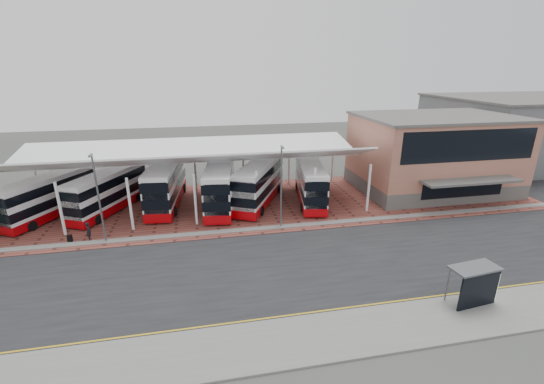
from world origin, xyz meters
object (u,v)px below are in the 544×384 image
object	(u,v)px
bus_2	(166,183)
bus_3	(220,185)
bus_shelter	(479,282)
terminal	(434,153)
bus_0	(49,197)
bus_4	(260,183)
bus_5	(310,182)
bus_1	(108,192)
pedestrian	(89,231)

from	to	relation	value
bus_2	bus_3	distance (m)	6.10
bus_2	bus_shelter	distance (m)	31.09
terminal	bus_0	distance (m)	43.82
bus_4	bus_5	world-z (taller)	bus_4
bus_1	bus_4	distance (m)	16.23
bus_1	bus_2	distance (m)	6.01
bus_2	bus_5	distance (m)	16.21
bus_1	bus_2	bearing A→B (deg)	34.75
bus_3	bus_4	bearing A→B (deg)	7.12
bus_1	bus_3	world-z (taller)	bus_3
bus_2	bus_shelter	world-z (taller)	bus_2
terminal	bus_1	size ratio (longest dim) A/B	1.77
bus_1	bus_4	world-z (taller)	bus_4
bus_2	bus_0	bearing A→B (deg)	-168.13
bus_4	bus_5	bearing A→B (deg)	21.14
terminal	bus_shelter	bearing A→B (deg)	-116.84
bus_4	bus_shelter	world-z (taller)	bus_4
bus_5	bus_shelter	world-z (taller)	bus_5
bus_0	bus_shelter	xyz separation A→B (m)	(32.64, -21.56, -0.43)
terminal	bus_shelter	world-z (taller)	terminal
pedestrian	bus_shelter	bearing A→B (deg)	-133.42
bus_shelter	bus_5	bearing A→B (deg)	97.23
bus_2	bus_4	distance (m)	10.40
terminal	bus_2	xyz separation A→B (m)	(-32.20, 0.88, -2.18)
bus_3	bus_5	distance (m)	10.19
bus_0	bus_5	xyz separation A→B (m)	(27.61, -0.86, 0.08)
bus_1	pedestrian	xyz separation A→B (m)	(-0.34, -6.96, -1.29)
bus_1	bus_3	xyz separation A→B (m)	(11.83, -0.73, 0.27)
bus_0	bus_3	world-z (taller)	bus_3
bus_2	pedestrian	xyz separation A→B (m)	(-6.28, -7.83, -1.57)
bus_shelter	bus_4	bearing A→B (deg)	110.60
pedestrian	bus_5	bearing A→B (deg)	-90.39
terminal	pedestrian	bearing A→B (deg)	-169.76
bus_3	bus_shelter	size ratio (longest dim) A/B	3.54
bus_shelter	terminal	bearing A→B (deg)	56.73
terminal	bus_4	bearing A→B (deg)	-178.05
bus_3	bus_0	bearing A→B (deg)	-173.67
terminal	bus_1	distance (m)	38.22
bus_2	bus_5	bearing A→B (deg)	-2.01
bus_3	bus_5	xyz separation A→B (m)	(10.18, -0.53, -0.19)
bus_0	bus_shelter	size ratio (longest dim) A/B	3.04
bus_0	bus_4	bearing A→B (deg)	28.00
bus_0	bus_shelter	world-z (taller)	bus_0
bus_2	pedestrian	distance (m)	10.16
terminal	bus_4	size ratio (longest dim) A/B	1.62
bus_3	bus_shelter	distance (m)	26.12
bus_1	bus_shelter	xyz separation A→B (m)	(27.03, -21.96, -0.43)
pedestrian	terminal	bearing A→B (deg)	-94.46
bus_1	bus_3	distance (m)	11.85
bus_0	bus_1	xyz separation A→B (m)	(5.61, 0.40, -0.00)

